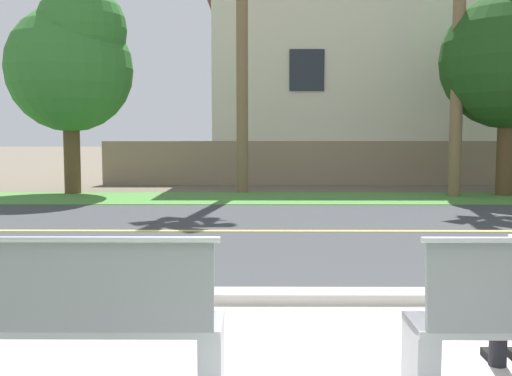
% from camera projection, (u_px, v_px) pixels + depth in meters
% --- Properties ---
extents(ground_plane, '(140.00, 140.00, 0.00)m').
position_uv_depth(ground_plane, '(278.00, 219.00, 11.25)').
color(ground_plane, '#665B4C').
extents(curb_edge, '(44.00, 0.30, 0.11)m').
position_uv_depth(curb_edge, '(296.00, 297.00, 5.62)').
color(curb_edge, '#ADA89E').
rests_on(curb_edge, ground_plane).
extents(street_asphalt, '(52.00, 8.00, 0.01)m').
position_uv_depth(street_asphalt, '(281.00, 231.00, 9.75)').
color(street_asphalt, '#383A3D').
rests_on(street_asphalt, ground_plane).
extents(road_centre_line, '(48.00, 0.14, 0.01)m').
position_uv_depth(road_centre_line, '(281.00, 231.00, 9.75)').
color(road_centre_line, '#E0CC4C').
rests_on(road_centre_line, ground_plane).
extents(far_verge_grass, '(48.00, 2.80, 0.02)m').
position_uv_depth(far_verge_grass, '(273.00, 198.00, 14.81)').
color(far_verge_grass, '#478438').
rests_on(far_verge_grass, ground_plane).
extents(bench_left, '(1.88, 0.48, 1.01)m').
position_uv_depth(bench_left, '(68.00, 322.00, 3.58)').
color(bench_left, '#9EA0A8').
rests_on(bench_left, ground_plane).
extents(shade_tree_far_left, '(3.35, 3.35, 5.53)m').
position_uv_depth(shade_tree_far_left, '(73.00, 60.00, 15.65)').
color(shade_tree_far_left, brown).
rests_on(shade_tree_far_left, ground_plane).
extents(garden_wall, '(13.00, 0.36, 1.40)m').
position_uv_depth(garden_wall, '(306.00, 163.00, 18.86)').
color(garden_wall, gray).
rests_on(garden_wall, ground_plane).
extents(house_across_street, '(11.82, 6.91, 7.20)m').
position_uv_depth(house_across_street, '(366.00, 79.00, 21.77)').
color(house_across_street, beige).
rests_on(house_across_street, ground_plane).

